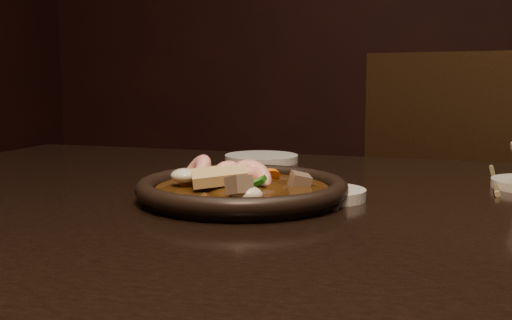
% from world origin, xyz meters
% --- Properties ---
extents(table, '(1.60, 0.90, 0.75)m').
position_xyz_m(table, '(0.00, 0.00, 0.67)').
color(table, black).
rests_on(table, floor).
extents(chair, '(0.59, 0.59, 0.95)m').
position_xyz_m(chair, '(0.14, 0.69, 0.52)').
color(chair, black).
rests_on(chair, floor).
extents(plate, '(0.27, 0.27, 0.03)m').
position_xyz_m(plate, '(-0.18, -0.02, 0.76)').
color(plate, black).
rests_on(plate, table).
extents(stirfry, '(0.19, 0.16, 0.06)m').
position_xyz_m(stirfry, '(-0.19, -0.02, 0.77)').
color(stirfry, '#331D09').
rests_on(stirfry, plate).
extents(soy_dish, '(0.10, 0.10, 0.01)m').
position_xyz_m(soy_dish, '(-0.08, 0.02, 0.76)').
color(soy_dish, silver).
rests_on(soy_dish, table).
extents(saucer_left, '(0.13, 0.13, 0.01)m').
position_xyz_m(saucer_left, '(-0.26, 0.32, 0.76)').
color(saucer_left, silver).
rests_on(saucer_left, table).
extents(chopsticks, '(0.01, 0.25, 0.01)m').
position_xyz_m(chopsticks, '(0.13, 0.23, 0.75)').
color(chopsticks, tan).
rests_on(chopsticks, table).
extents(napkin, '(0.17, 0.17, 0.00)m').
position_xyz_m(napkin, '(-0.14, 0.03, 0.75)').
color(napkin, '#985E5E').
rests_on(napkin, table).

